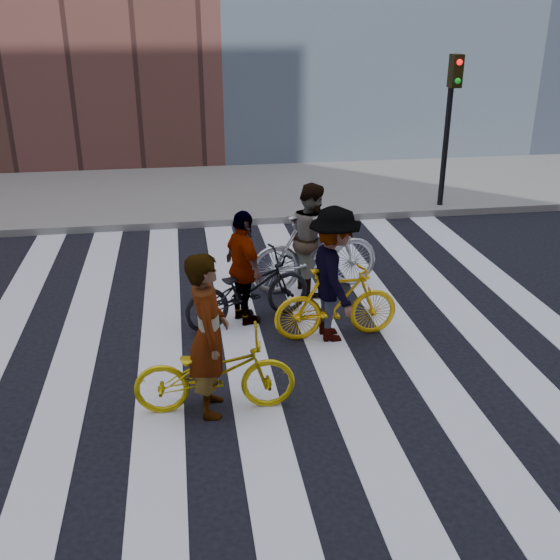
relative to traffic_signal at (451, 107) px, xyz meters
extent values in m
plane|color=black|center=(-4.40, -5.32, -2.28)|extent=(100.00, 100.00, 0.00)
cube|color=gray|center=(-4.40, 2.18, -2.20)|extent=(100.00, 5.00, 0.15)
cube|color=silver|center=(-7.15, -5.32, -2.27)|extent=(0.55, 10.00, 0.01)
cube|color=silver|center=(-6.05, -5.32, -2.27)|extent=(0.55, 10.00, 0.01)
cube|color=silver|center=(-4.95, -5.32, -2.27)|extent=(0.55, 10.00, 0.01)
cube|color=silver|center=(-3.85, -5.32, -2.27)|extent=(0.55, 10.00, 0.01)
cube|color=silver|center=(-2.75, -5.32, -2.27)|extent=(0.55, 10.00, 0.01)
cube|color=silver|center=(-1.65, -5.32, -2.27)|extent=(0.55, 10.00, 0.01)
cube|color=silver|center=(-0.55, -5.32, -2.27)|extent=(0.55, 10.00, 0.01)
cylinder|color=black|center=(0.00, 0.08, -0.68)|extent=(0.12, 0.12, 3.20)
cube|color=black|center=(0.00, -0.07, 0.72)|extent=(0.22, 0.28, 0.65)
sphere|color=red|center=(0.00, -0.22, 0.90)|extent=(0.12, 0.12, 0.12)
sphere|color=#0CCC26|center=(0.00, -0.22, 0.54)|extent=(0.12, 0.12, 0.12)
imported|color=gold|center=(-5.41, -6.93, -1.81)|extent=(1.81, 0.70, 0.94)
imported|color=#B7BCC2|center=(-3.64, -3.78, -1.65)|extent=(2.16, 0.85, 1.26)
imported|color=yellow|center=(-3.68, -5.43, -1.77)|extent=(1.73, 0.55, 1.03)
imported|color=black|center=(-4.81, -4.78, -1.77)|extent=(2.05, 1.30, 1.02)
imported|color=slate|center=(-5.46, -6.93, -1.34)|extent=(0.48, 0.70, 1.88)
imported|color=slate|center=(-3.69, -3.78, -1.41)|extent=(0.76, 0.93, 1.75)
imported|color=slate|center=(-3.73, -5.43, -1.35)|extent=(0.74, 1.22, 1.85)
imported|color=slate|center=(-4.86, -4.78, -1.45)|extent=(0.72, 1.05, 1.66)
camera|label=1|loc=(-5.67, -13.24, 1.92)|focal=42.00mm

